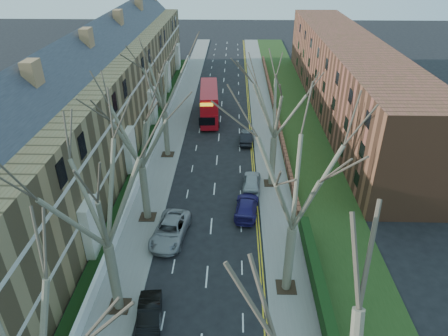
{
  "coord_description": "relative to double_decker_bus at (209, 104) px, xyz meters",
  "views": [
    {
      "loc": [
        1.82,
        -12.51,
        21.46
      ],
      "look_at": [
        1.0,
        19.27,
        3.38
      ],
      "focal_mm": 32.0,
      "sensor_mm": 36.0,
      "label": 1
    }
  ],
  "objects": [
    {
      "name": "car_left_mid",
      "position": [
        -1.84,
        -34.48,
        -1.42
      ],
      "size": [
        1.87,
        4.2,
        1.34
      ],
      "primitive_type": "imported",
      "rotation": [
        0.0,
        0.0,
        0.11
      ],
      "color": "black",
      "rests_on": "ground"
    },
    {
      "name": "tree_right_far",
      "position": [
        7.25,
        -17.24,
        7.15
      ],
      "size": [
        10.15,
        10.15,
        14.22
      ],
      "color": "brown",
      "rests_on": "ground"
    },
    {
      "name": "grass_verge_right",
      "position": [
        12.05,
        -0.24,
        -1.94
      ],
      "size": [
        6.0,
        102.0,
        0.06
      ],
      "color": "#1F3814",
      "rests_on": "ground"
    },
    {
      "name": "car_left_far",
      "position": [
        -1.74,
        -25.87,
        -1.33
      ],
      "size": [
        3.21,
        5.75,
        1.52
      ],
      "primitive_type": "imported",
      "rotation": [
        0.0,
        0.0,
        -0.13
      ],
      "color": "gray",
      "rests_on": "ground"
    },
    {
      "name": "car_right_far",
      "position": [
        5.0,
        -7.52,
        -1.39
      ],
      "size": [
        1.79,
        4.32,
        1.39
      ],
      "primitive_type": "imported",
      "rotation": [
        0.0,
        0.0,
        3.06
      ],
      "color": "black",
      "rests_on": "ground"
    },
    {
      "name": "tree_left_mid",
      "position": [
        -4.15,
        -33.24,
        7.47
      ],
      "size": [
        10.5,
        10.5,
        14.71
      ],
      "color": "brown",
      "rests_on": "ground"
    },
    {
      "name": "car_right_near",
      "position": [
        4.65,
        -22.24,
        -1.39
      ],
      "size": [
        2.47,
        5.01,
        1.4
      ],
      "primitive_type": "imported",
      "rotation": [
        0.0,
        0.0,
        3.03
      ],
      "color": "navy",
      "rests_on": "ground"
    },
    {
      "name": "car_right_mid",
      "position": [
        5.25,
        -18.03,
        -1.35
      ],
      "size": [
        2.05,
        4.47,
        1.48
      ],
      "primitive_type": "imported",
      "rotation": [
        0.0,
        0.0,
        3.07
      ],
      "color": "#9EA3A7",
      "rests_on": "ground"
    },
    {
      "name": "tree_left_far",
      "position": [
        -4.15,
        -23.24,
        7.15
      ],
      "size": [
        10.15,
        10.15,
        14.22
      ],
      "color": "brown",
      "rests_on": "ground"
    },
    {
      "name": "flats_right",
      "position": [
        19.01,
        3.76,
        2.89
      ],
      "size": [
        13.97,
        54.0,
        10.0
      ],
      "color": "brown",
      "rests_on": "ground"
    },
    {
      "name": "double_decker_bus",
      "position": [
        0.0,
        0.0,
        0.0
      ],
      "size": [
        3.05,
        10.24,
        4.26
      ],
      "rotation": [
        0.0,
        0.0,
        3.2
      ],
      "color": "#A60B14",
      "rests_on": "ground"
    },
    {
      "name": "terrace_left",
      "position": [
        -12.1,
        -8.24,
        3.44
      ],
      "size": [
        9.7,
        78.0,
        13.6
      ],
      "color": "olive",
      "rests_on": "ground"
    },
    {
      "name": "pavement_right",
      "position": [
        7.55,
        -0.24,
        -2.03
      ],
      "size": [
        3.0,
        102.0,
        0.12
      ],
      "primitive_type": "cube",
      "color": "slate",
      "rests_on": "ground"
    },
    {
      "name": "tree_left_dist",
      "position": [
        -4.15,
        -11.24,
        7.47
      ],
      "size": [
        10.5,
        10.5,
        14.71
      ],
      "color": "brown",
      "rests_on": "ground"
    },
    {
      "name": "tree_right_mid",
      "position": [
        7.25,
        -31.24,
        7.47
      ],
      "size": [
        10.5,
        10.5,
        14.71
      ],
      "color": "brown",
      "rests_on": "ground"
    },
    {
      "name": "pavement_left",
      "position": [
        -4.45,
        -0.24,
        -2.03
      ],
      "size": [
        3.0,
        102.0,
        0.12
      ],
      "primitive_type": "cube",
      "color": "slate",
      "rests_on": "ground"
    },
    {
      "name": "front_wall_left",
      "position": [
        -6.1,
        -8.24,
        -1.47
      ],
      "size": [
        0.3,
        78.0,
        1.0
      ],
      "color": "white",
      "rests_on": "ground"
    }
  ]
}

